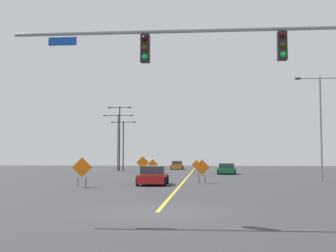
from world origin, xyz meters
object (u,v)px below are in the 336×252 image
Objects in this scene: street_lamp_mid_left at (118,137)px; car_orange_passing at (177,166)px; traffic_signal_assembly at (279,62)px; construction_sign_median_far at (143,164)px; car_red_distant at (153,176)px; street_lamp_far_left at (123,141)px; construction_sign_left_lane at (153,165)px; construction_sign_right_lane at (196,166)px; car_green_far at (226,169)px; construction_sign_median_near at (202,168)px; construction_sign_left_shoulder at (82,168)px; street_lamp_far_right at (120,133)px; street_lamp_mid_right at (321,119)px.

street_lamp_mid_left is 2.06× the size of car_orange_passing.
construction_sign_median_far is at bearing 107.18° from traffic_signal_assembly.
car_red_distant is (9.20, -33.34, -4.40)m from street_lamp_mid_left.
street_lamp_far_left reaches higher than construction_sign_left_lane.
street_lamp_far_left reaches higher than construction_sign_right_lane.
car_red_distant is 0.95× the size of car_green_far.
construction_sign_right_lane is at bearing -53.98° from street_lamp_mid_left.
construction_sign_median_near is at bearing -60.12° from construction_sign_median_far.
construction_sign_left_shoulder is 0.43× the size of car_green_far.
construction_sign_median_near is at bearing -67.41° from street_lamp_mid_left.
construction_sign_right_lane is 21.07m from construction_sign_left_shoulder.
street_lamp_far_right is at bearing 129.77° from construction_sign_right_lane.
construction_sign_median_far is (1.84, 16.50, 0.09)m from construction_sign_left_shoulder.
car_red_distant is at bearing -78.85° from construction_sign_median_far.
street_lamp_far_right is 18.14m from construction_sign_right_lane.
construction_sign_left_shoulder is at bearing -96.34° from construction_sign_left_lane.
construction_sign_median_near reaches higher than construction_sign_left_lane.
construction_sign_right_lane is at bearing -81.20° from car_orange_passing.
street_lamp_far_right is at bearing -97.90° from street_lamp_far_left.
street_lamp_far_left is at bearing 125.93° from construction_sign_right_lane.
street_lamp_far_right is 5.23× the size of construction_sign_left_lane.
traffic_signal_assembly is 2.10× the size of street_lamp_far_left.
construction_sign_median_near reaches higher than car_green_far.
street_lamp_mid_right reaches higher than construction_sign_right_lane.
street_lamp_mid_right reaches higher than construction_sign_median_far.
street_lamp_mid_right reaches higher than street_lamp_mid_left.
street_lamp_mid_right is at bearing -48.53° from street_lamp_far_right.
construction_sign_median_far is at bearing 153.60° from street_lamp_mid_right.
car_green_far is (9.02, 7.30, -0.73)m from construction_sign_median_far.
car_green_far is (14.75, -9.47, -4.81)m from street_lamp_far_right.
construction_sign_left_lane reaches higher than car_red_distant.
street_lamp_far_left is at bearing 111.81° from construction_sign_median_near.
construction_sign_right_lane is at bearing 133.41° from street_lamp_mid_right.
car_orange_passing is 0.87× the size of car_green_far.
traffic_signal_assembly is 3.75× the size of car_orange_passing.
street_lamp_far_right is at bearing 96.65° from construction_sign_left_shoulder.
street_lamp_mid_left is 3.21m from street_lamp_far_right.
street_lamp_far_right is at bearing 105.49° from car_red_distant.
street_lamp_far_right is 1.98m from street_lamp_far_left.
car_red_distant is (2.66, -13.49, -0.69)m from construction_sign_median_far.
street_lamp_far_right is 30.39m from construction_sign_median_near.
construction_sign_median_near is 12.51m from construction_sign_median_far.
construction_sign_right_lane is (12.09, -16.62, -3.98)m from street_lamp_mid_left.
traffic_signal_assembly is at bearing -50.23° from construction_sign_left_shoulder.
street_lamp_mid_right reaches higher than construction_sign_median_near.
street_lamp_far_right is 5.44× the size of construction_sign_right_lane.
street_lamp_far_left is 19.49m from construction_sign_median_far.
construction_sign_left_lane is 4.69m from construction_sign_median_far.
street_lamp_far_right is 33.75m from construction_sign_left_shoulder.
street_lamp_far_right reaches higher than street_lamp_far_left.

